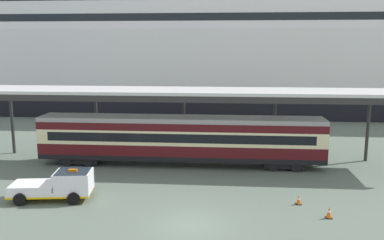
{
  "coord_description": "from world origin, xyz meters",
  "views": [
    {
      "loc": [
        1.92,
        -21.44,
        9.88
      ],
      "look_at": [
        -0.54,
        8.11,
        4.5
      ],
      "focal_mm": 38.33,
      "sensor_mm": 36.0,
      "label": 1
    }
  ],
  "objects": [
    {
      "name": "traffic_cone_mid",
      "position": [
        8.0,
        1.56,
        0.34
      ],
      "size": [
        0.36,
        0.36,
        0.7
      ],
      "color": "black",
      "rests_on": "ground"
    },
    {
      "name": "platform_canopy",
      "position": [
        -1.79,
        12.01,
        6.04
      ],
      "size": [
        39.86,
        5.07,
        6.32
      ],
      "color": "silver",
      "rests_on": "ground"
    },
    {
      "name": "service_truck",
      "position": [
        -8.81,
        3.2,
        0.99
      ],
      "size": [
        5.41,
        2.76,
        2.02
      ],
      "color": "white",
      "rests_on": "ground"
    },
    {
      "name": "train_carriage",
      "position": [
        -1.79,
        11.58,
        2.31
      ],
      "size": [
        23.48,
        2.81,
        4.11
      ],
      "color": "black",
      "rests_on": "ground"
    },
    {
      "name": "traffic_cone_near",
      "position": [
        6.61,
        3.57,
        0.3
      ],
      "size": [
        0.36,
        0.36,
        0.62
      ],
      "color": "black",
      "rests_on": "ground"
    },
    {
      "name": "cruise_ship",
      "position": [
        18.74,
        45.7,
        11.98
      ],
      "size": [
        153.51,
        25.27,
        35.75
      ],
      "color": "black",
      "rests_on": "ground"
    },
    {
      "name": "ground_plane",
      "position": [
        0.0,
        0.0,
        0.0
      ],
      "size": [
        400.0,
        400.0,
        0.0
      ],
      "primitive_type": "plane",
      "color": "#5A685C"
    },
    {
      "name": "quay_bollard",
      "position": [
        -10.16,
        6.28,
        0.52
      ],
      "size": [
        0.48,
        0.48,
        0.96
      ],
      "color": "black",
      "rests_on": "ground"
    }
  ]
}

